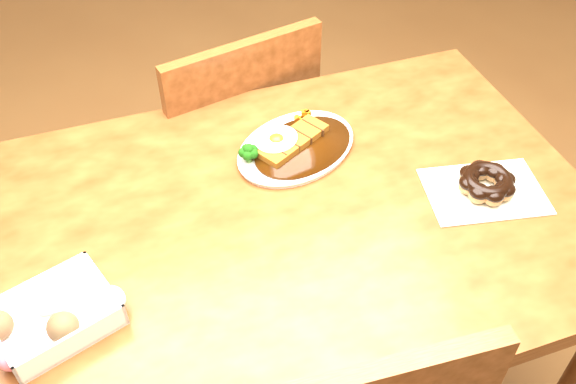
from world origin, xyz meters
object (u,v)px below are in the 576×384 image
object	(u,v)px
chair_far	(228,147)
table	(283,249)
katsu_curry_plate	(294,145)
donut_box	(52,317)
pon_de_ring	(486,183)

from	to	relation	value
chair_far	table	bearing A→B (deg)	75.76
katsu_curry_plate	table	bearing A→B (deg)	-115.87
donut_box	pon_de_ring	bearing A→B (deg)	2.81
table	chair_far	bearing A→B (deg)	87.46
donut_box	chair_far	bearing A→B (deg)	55.32
chair_far	pon_de_ring	size ratio (longest dim) A/B	3.45
pon_de_ring	table	bearing A→B (deg)	169.82
chair_far	donut_box	size ratio (longest dim) A/B	3.89
table	donut_box	size ratio (longest dim) A/B	5.36
katsu_curry_plate	pon_de_ring	xyz separation A→B (m)	(0.31, -0.24, 0.01)
chair_far	pon_de_ring	world-z (taller)	chair_far
pon_de_ring	chair_far	bearing A→B (deg)	121.20
table	katsu_curry_plate	distance (m)	0.22
table	donut_box	xyz separation A→B (m)	(-0.42, -0.11, 0.12)
chair_far	donut_box	bearing A→B (deg)	43.62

